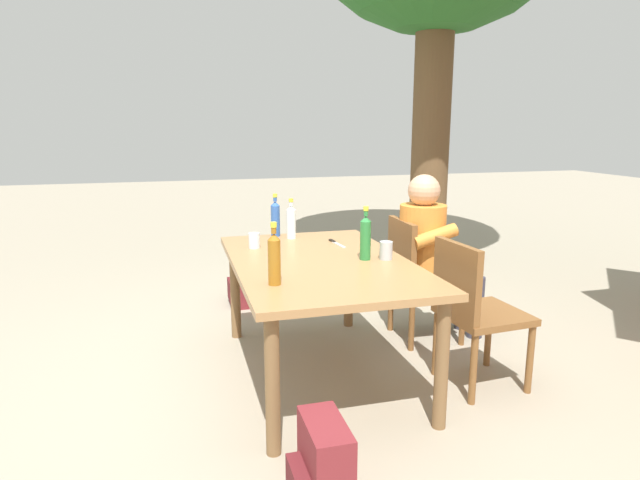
{
  "coord_description": "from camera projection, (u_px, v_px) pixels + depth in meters",
  "views": [
    {
      "loc": [
        2.97,
        -0.82,
        1.52
      ],
      "look_at": [
        0.0,
        0.0,
        0.85
      ],
      "focal_mm": 30.25,
      "sensor_mm": 36.0,
      "label": 1
    }
  ],
  "objects": [
    {
      "name": "ground_plane",
      "position": [
        320.0,
        374.0,
        3.33
      ],
      "size": [
        24.0,
        24.0,
        0.0
      ],
      "primitive_type": "plane",
      "color": "gray"
    },
    {
      "name": "dining_table",
      "position": [
        320.0,
        273.0,
        3.2
      ],
      "size": [
        1.63,
        1.01,
        0.73
      ],
      "color": "#A37547",
      "rests_on": "ground_plane"
    },
    {
      "name": "chair_far_left",
      "position": [
        417.0,
        273.0,
        3.79
      ],
      "size": [
        0.45,
        0.45,
        0.87
      ],
      "color": "brown",
      "rests_on": "ground_plane"
    },
    {
      "name": "chair_far_right",
      "position": [
        473.0,
        307.0,
        3.09
      ],
      "size": [
        0.47,
        0.47,
        0.87
      ],
      "color": "brown",
      "rests_on": "ground_plane"
    },
    {
      "name": "person_in_white_shirt",
      "position": [
        432.0,
        249.0,
        3.78
      ],
      "size": [
        0.47,
        0.61,
        1.18
      ],
      "color": "orange",
      "rests_on": "ground_plane"
    },
    {
      "name": "bottle_green",
      "position": [
        365.0,
        237.0,
        3.16
      ],
      "size": [
        0.06,
        0.06,
        0.32
      ],
      "color": "#287A38",
      "rests_on": "dining_table"
    },
    {
      "name": "bottle_clear",
      "position": [
        291.0,
        221.0,
        3.75
      ],
      "size": [
        0.06,
        0.06,
        0.28
      ],
      "color": "white",
      "rests_on": "dining_table"
    },
    {
      "name": "bottle_amber",
      "position": [
        274.0,
        258.0,
        2.66
      ],
      "size": [
        0.06,
        0.06,
        0.32
      ],
      "color": "#996019",
      "rests_on": "dining_table"
    },
    {
      "name": "bottle_blue",
      "position": [
        275.0,
        218.0,
        3.83
      ],
      "size": [
        0.06,
        0.06,
        0.3
      ],
      "color": "#2D56A3",
      "rests_on": "dining_table"
    },
    {
      "name": "cup_glass",
      "position": [
        254.0,
        241.0,
        3.47
      ],
      "size": [
        0.07,
        0.07,
        0.1
      ],
      "primitive_type": "cylinder",
      "color": "silver",
      "rests_on": "dining_table"
    },
    {
      "name": "cup_steel",
      "position": [
        386.0,
        250.0,
        3.18
      ],
      "size": [
        0.08,
        0.08,
        0.11
      ],
      "primitive_type": "cylinder",
      "color": "#B2B7BC",
      "rests_on": "dining_table"
    },
    {
      "name": "table_knife",
      "position": [
        336.0,
        243.0,
        3.61
      ],
      "size": [
        0.24,
        0.05,
        0.01
      ],
      "color": "silver",
      "rests_on": "dining_table"
    },
    {
      "name": "backpack_by_near_side",
      "position": [
        245.0,
        282.0,
        4.59
      ],
      "size": [
        0.32,
        0.24,
        0.4
      ],
      "color": "maroon",
      "rests_on": "ground_plane"
    },
    {
      "name": "backpack_by_far_side",
      "position": [
        322.0,
        470.0,
        2.11
      ],
      "size": [
        0.31,
        0.21,
        0.39
      ],
      "color": "maroon",
      "rests_on": "ground_plane"
    }
  ]
}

